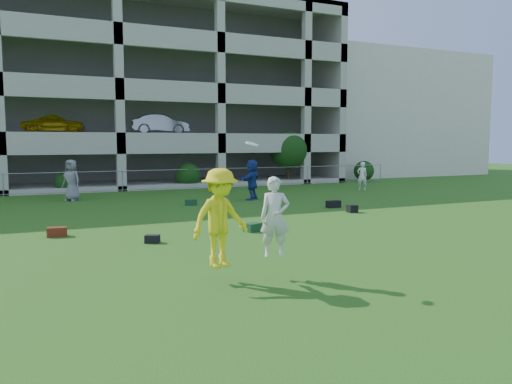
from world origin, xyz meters
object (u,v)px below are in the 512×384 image
bystander_d (252,180)px  frisbee_contest (230,218)px  parking_garage (99,96)px  bystander_e (362,176)px  stucco_building (363,117)px  bystander_c (71,180)px  crate_d (352,209)px

bystander_d → frisbee_contest: (-6.15, -12.77, 0.33)m
parking_garage → frisbee_contest: bearing=-92.3°
bystander_d → parking_garage: parking_garage is taller
bystander_e → stucco_building: bearing=-105.4°
bystander_c → bystander_e: bearing=40.0°
frisbee_contest → bystander_d: bearing=64.3°
bystander_d → crate_d: bearing=66.8°
parking_garage → stucco_building: bearing=0.7°
bystander_c → parking_garage: parking_garage is taller
bystander_d → stucco_building: bearing=179.5°
bystander_e → parking_garage: (-12.72, 13.68, 5.20)m
stucco_building → crate_d: 27.16m
stucco_building → bystander_d: size_ratio=8.26×
bystander_e → frisbee_contest: (-13.86, -14.48, 0.48)m
bystander_e → parking_garage: 19.39m
bystander_e → crate_d: bystander_e is taller
crate_d → parking_garage: size_ratio=0.01×
bystander_d → bystander_e: bearing=150.9°
bystander_d → crate_d: size_ratio=5.53×
stucco_building → bystander_c: (-25.94, -12.58, -4.02)m
stucco_building → crate_d: bearing=-127.1°
frisbee_contest → crate_d: bearing=41.8°
stucco_building → frisbee_contest: (-24.14, -28.46, -3.70)m
stucco_building → bystander_d: 24.21m
stucco_building → frisbee_contest: size_ratio=6.42×
crate_d → parking_garage: 22.86m
bystander_d → bystander_e: (7.71, 1.70, -0.15)m
crate_d → parking_garage: parking_garage is taller
bystander_d → bystander_e: size_ratio=1.18×
bystander_d → crate_d: 5.97m
bystander_d → parking_garage: (-5.01, 15.39, 5.05)m
bystander_c → frisbee_contest: (1.80, -15.88, 0.32)m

